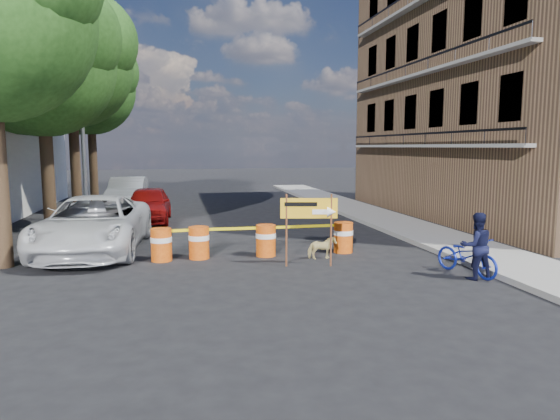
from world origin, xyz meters
name	(u,v)px	position (x,y,z in m)	size (l,w,h in m)	color
ground	(276,273)	(0.00, 0.00, 0.00)	(120.00, 120.00, 0.00)	black
sidewalk_east	(401,225)	(6.20, 6.00, 0.07)	(2.40, 40.00, 0.15)	gray
apartment_building	(508,80)	(12.00, 8.00, 6.00)	(8.00, 16.00, 12.00)	#886245
tree_mid_a	(43,62)	(-6.74, 7.00, 6.01)	(5.25, 5.00, 8.68)	#332316
tree_mid_b	(72,64)	(-6.73, 12.00, 6.71)	(5.67, 5.40, 9.62)	#332316
tree_far	(91,89)	(-6.74, 17.00, 6.22)	(5.04, 4.80, 8.84)	#332316
streetlamp	(83,115)	(-5.93, 9.50, 4.38)	(1.25, 0.18, 8.00)	gray
barrel_far_left	(161,244)	(-2.82, 1.90, 0.47)	(0.58, 0.58, 0.90)	#C63F0B
barrel_mid_left	(199,242)	(-1.79, 1.99, 0.47)	(0.58, 0.58, 0.90)	#C63F0B
barrel_mid_right	(266,240)	(0.09, 1.93, 0.47)	(0.58, 0.58, 0.90)	#C63F0B
barrel_far_right	(343,237)	(2.43, 1.96, 0.47)	(0.58, 0.58, 0.90)	#C63F0B
detour_sign	(316,214)	(1.16, 0.44, 1.40)	(1.46, 0.44, 1.90)	#592D19
pedestrian	(476,246)	(4.50, -1.55, 0.80)	(0.77, 0.60, 1.59)	black
bicycle	(468,239)	(4.53, -1.14, 0.89)	(0.62, 0.94, 1.79)	#1425A7
dog	(322,248)	(1.54, 1.20, 0.32)	(0.35, 0.76, 0.64)	#D4C179
suv_white	(94,225)	(-4.80, 3.50, 0.83)	(2.75, 5.96, 1.66)	silver
sedan_red	(148,204)	(-3.54, 9.42, 0.73)	(1.74, 4.31, 1.47)	maroon
sedan_silver	(128,193)	(-4.80, 14.45, 0.79)	(1.68, 4.82, 1.59)	#AEB1B6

